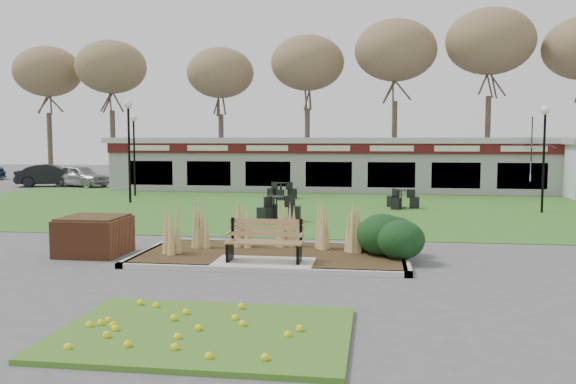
# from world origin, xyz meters

# --- Properties ---
(ground) EXTENTS (100.00, 100.00, 0.00)m
(ground) POSITION_xyz_m (0.00, 0.00, 0.00)
(ground) COLOR #515154
(ground) RESTS_ON ground
(lawn) EXTENTS (34.00, 16.00, 0.02)m
(lawn) POSITION_xyz_m (0.00, 12.00, 0.01)
(lawn) COLOR #376821
(lawn) RESTS_ON ground
(flower_bed) EXTENTS (4.20, 3.00, 0.16)m
(flower_bed) POSITION_xyz_m (0.00, -4.60, 0.07)
(flower_bed) COLOR #31651C
(flower_bed) RESTS_ON ground
(planting_bed) EXTENTS (6.75, 3.40, 1.27)m
(planting_bed) POSITION_xyz_m (1.27, 1.35, 0.37)
(planting_bed) COLOR #352215
(planting_bed) RESTS_ON ground
(park_bench) EXTENTS (1.70, 0.66, 0.93)m
(park_bench) POSITION_xyz_m (0.00, 0.25, 0.59)
(park_bench) COLOR #9B6D46
(park_bench) RESTS_ON ground
(brick_planter) EXTENTS (1.50, 1.50, 0.95)m
(brick_planter) POSITION_xyz_m (-4.40, 1.00, 0.48)
(brick_planter) COLOR brown
(brick_planter) RESTS_ON ground
(food_pavilion) EXTENTS (24.60, 3.40, 2.90)m
(food_pavilion) POSITION_xyz_m (0.00, 19.96, 1.48)
(food_pavilion) COLOR #949496
(food_pavilion) RESTS_ON ground
(tree_backdrop) EXTENTS (47.24, 5.24, 10.36)m
(tree_backdrop) POSITION_xyz_m (0.00, 28.00, 8.36)
(tree_backdrop) COLOR #47382B
(tree_backdrop) RESTS_ON ground
(lamp_post_mid_left) EXTENTS (0.38, 0.38, 4.52)m
(lamp_post_mid_left) POSITION_xyz_m (-8.33, 12.60, 3.30)
(lamp_post_mid_left) COLOR black
(lamp_post_mid_left) RESTS_ON ground
(lamp_post_mid_right) EXTENTS (0.34, 0.34, 4.08)m
(lamp_post_mid_right) POSITION_xyz_m (8.73, 11.37, 2.97)
(lamp_post_mid_right) COLOR black
(lamp_post_mid_right) RESTS_ON ground
(lamp_post_far_left) EXTENTS (0.33, 0.33, 4.02)m
(lamp_post_far_left) POSITION_xyz_m (-9.40, 15.75, 2.93)
(lamp_post_far_left) COLOR black
(lamp_post_far_left) RESTS_ON ground
(bistro_set_b) EXTENTS (1.43, 1.28, 0.76)m
(bistro_set_b) POSITION_xyz_m (-1.96, 15.24, 0.27)
(bistro_set_b) COLOR black
(bistro_set_b) RESTS_ON ground
(bistro_set_c) EXTENTS (1.40, 1.61, 0.85)m
(bistro_set_c) POSITION_xyz_m (-0.94, 7.55, 0.30)
(bistro_set_c) COLOR black
(bistro_set_c) RESTS_ON ground
(bistro_set_d) EXTENTS (1.30, 1.39, 0.74)m
(bistro_set_d) POSITION_xyz_m (3.45, 12.14, 0.27)
(bistro_set_d) COLOR black
(bistro_set_d) RESTS_ON ground
(patio_umbrella) EXTENTS (2.49, 2.53, 2.79)m
(patio_umbrella) POSITION_xyz_m (9.87, 18.00, 1.77)
(patio_umbrella) COLOR black
(patio_umbrella) RESTS_ON ground
(car_silver) EXTENTS (4.08, 2.67, 1.29)m
(car_silver) POSITION_xyz_m (-14.96, 21.00, 0.65)
(car_silver) COLOR #ADACB1
(car_silver) RESTS_ON ground
(car_black) EXTENTS (4.23, 2.75, 1.32)m
(car_black) POSITION_xyz_m (-16.79, 21.00, 0.66)
(car_black) COLOR black
(car_black) RESTS_ON ground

